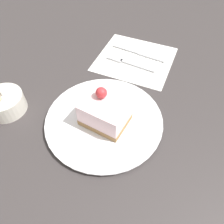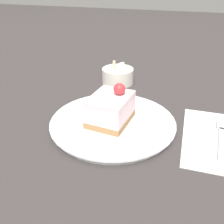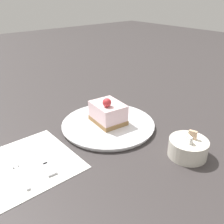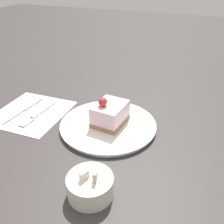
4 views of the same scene
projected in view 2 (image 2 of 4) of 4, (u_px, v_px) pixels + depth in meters
ground_plane at (98, 124)px, 0.58m from camera, size 4.00×4.00×0.00m
plate at (113, 122)px, 0.57m from camera, size 0.28×0.28×0.01m
cake_slice at (111, 108)px, 0.55m from camera, size 0.09×0.11×0.09m
fork at (222, 134)px, 0.53m from camera, size 0.03×0.17×0.00m
sugar_bowl at (118, 76)px, 0.78m from camera, size 0.10×0.10×0.07m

